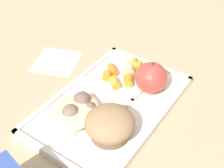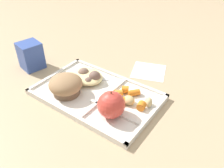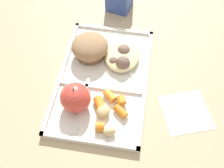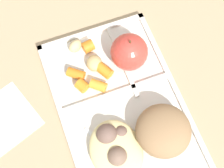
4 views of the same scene
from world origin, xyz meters
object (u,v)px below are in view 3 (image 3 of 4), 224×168
object	(u,v)px
lunch_tray	(103,80)
green_apple	(75,98)
bran_muffin	(90,48)
plastic_fork	(120,53)

from	to	relation	value
lunch_tray	green_apple	size ratio (longest dim) A/B	4.63
bran_muffin	lunch_tray	bearing A→B (deg)	-147.04
lunch_tray	bran_muffin	xyz separation A→B (m)	(0.08, 0.05, 0.03)
green_apple	bran_muffin	xyz separation A→B (m)	(0.16, -0.00, -0.01)
bran_muffin	plastic_fork	size ratio (longest dim) A/B	0.70
lunch_tray	plastic_fork	size ratio (longest dim) A/B	2.58
bran_muffin	plastic_fork	distance (m)	0.09
green_apple	plastic_fork	size ratio (longest dim) A/B	0.56
lunch_tray	plastic_fork	bearing A→B (deg)	-18.65
bran_muffin	green_apple	bearing A→B (deg)	180.00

